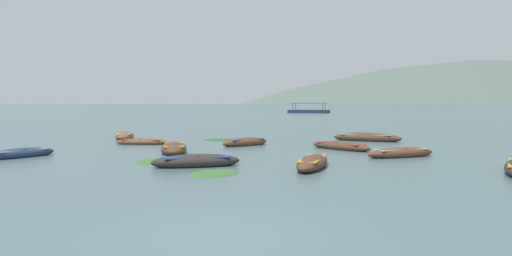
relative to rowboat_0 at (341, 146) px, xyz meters
name	(u,v)px	position (x,y,z in m)	size (l,w,h in m)	color
ground_plane	(302,103)	(-3.51, 1482.57, -0.16)	(6000.00, 6000.00, 0.00)	#476066
mountain_1	(97,63)	(-845.24, 2006.74, 167.00)	(1371.14, 1371.14, 334.32)	slate
mountain_2	(210,78)	(-358.49, 1927.11, 99.52)	(540.86, 540.86, 199.36)	#56665B
mountain_3	(394,28)	(324.58, 1844.69, 270.73)	(1976.43, 1976.43, 541.79)	#56665B
rowboat_0	(341,146)	(0.00, 0.00, 0.00)	(3.38, 3.66, 0.51)	#4C3323
rowboat_1	(125,136)	(-13.88, 6.66, 0.03)	(2.29, 4.40, 0.61)	brown
rowboat_3	(21,154)	(-14.39, -5.11, 0.00)	(2.28, 3.40, 0.52)	navy
rowboat_4	(196,161)	(-5.99, -7.60, 0.03)	(3.57, 2.32, 0.60)	#2D2826
rowboat_5	(142,142)	(-11.28, 2.24, -0.03)	(3.07, 1.01, 0.43)	brown
rowboat_6	(367,138)	(2.09, 5.99, 0.04)	(4.46, 2.82, 0.66)	#4C3323
rowboat_8	(245,142)	(-5.19, 1.95, 0.02)	(2.88, 3.06, 0.58)	brown
rowboat_9	(174,149)	(-8.16, -2.49, 0.04)	(2.17, 4.06, 0.63)	#4C3323
rowboat_10	(313,163)	(-1.60, -7.56, 0.02)	(1.66, 4.12, 0.56)	#4C3323
rowboat_11	(401,153)	(2.40, -3.41, 0.01)	(3.58, 2.62, 0.55)	brown
ferry_1	(309,111)	(-0.43, 92.40, 0.29)	(9.95, 5.91, 2.54)	navy
weed_patch_2	(223,140)	(-7.11, 5.94, -0.16)	(2.44, 2.54, 0.14)	#2D5628
weed_patch_3	(155,162)	(-7.99, -6.22, -0.16)	(1.50, 2.34, 0.14)	#38662D
weed_patch_4	(213,174)	(-5.00, -9.49, -0.16)	(2.27, 1.56, 0.14)	#38662D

